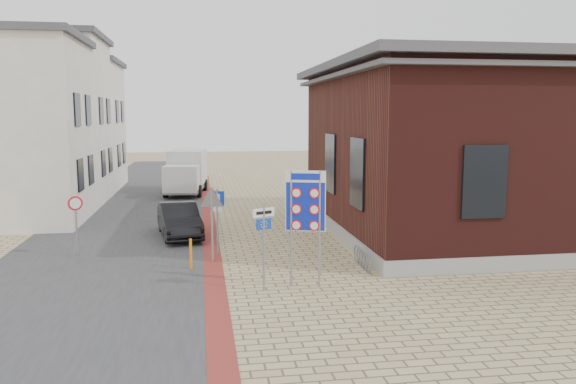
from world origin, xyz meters
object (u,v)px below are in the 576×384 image
object	(u,v)px
parking_sign	(217,211)
bollard	(191,254)
sedan	(179,220)
box_truck	(186,172)
essen_sign	(264,233)
border_sign	(305,203)

from	to	relation	value
parking_sign	bollard	size ratio (longest dim) A/B	2.36
sedan	box_truck	size ratio (longest dim) A/B	0.76
sedan	bollard	bearing A→B (deg)	-93.12
box_truck	essen_sign	bearing A→B (deg)	-75.78
border_sign	parking_sign	xyz separation A→B (m)	(-2.30, 4.00, -0.83)
box_truck	bollard	distance (m)	17.20
box_truck	parking_sign	world-z (taller)	box_truck
essen_sign	parking_sign	world-z (taller)	essen_sign
sedan	box_truck	distance (m)	12.26
sedan	box_truck	bearing A→B (deg)	80.83
sedan	border_sign	bearing A→B (deg)	-71.97
sedan	parking_sign	size ratio (longest dim) A/B	1.75
essen_sign	bollard	bearing A→B (deg)	104.79
sedan	border_sign	size ratio (longest dim) A/B	1.22
border_sign	bollard	world-z (taller)	border_sign
box_truck	essen_sign	xyz separation A→B (m)	(2.50, -19.67, 0.25)
parking_sign	sedan	bearing A→B (deg)	122.89
box_truck	border_sign	bearing A→B (deg)	-72.31
box_truck	essen_sign	size ratio (longest dim) A/B	2.16
essen_sign	bollard	size ratio (longest dim) A/B	2.52
essen_sign	bollard	world-z (taller)	essen_sign
border_sign	essen_sign	distance (m)	1.42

